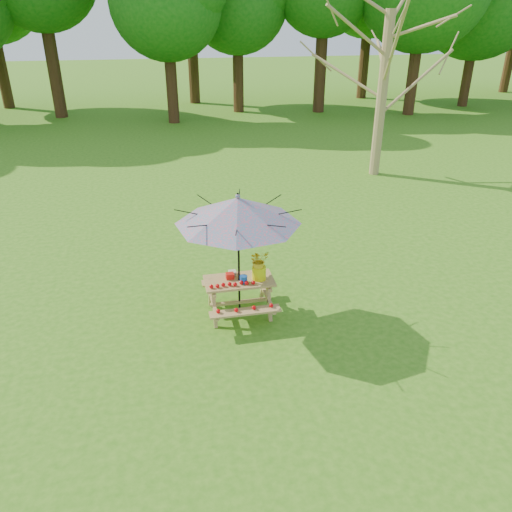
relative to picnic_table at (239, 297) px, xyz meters
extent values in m
plane|color=#347215|center=(1.53, -3.28, -0.33)|extent=(120.00, 120.00, 0.00)
cylinder|color=#9A7954|center=(5.92, 7.56, 2.16)|extent=(0.36, 0.36, 4.97)
cube|color=#A17349|center=(0.00, 0.00, 0.32)|extent=(1.20, 0.62, 0.04)
cube|color=#A17349|center=(0.00, -0.55, 0.03)|extent=(1.20, 0.22, 0.04)
cube|color=#A17349|center=(0.00, 0.55, 0.03)|extent=(1.20, 0.22, 0.04)
cylinder|color=black|center=(0.00, 0.00, 0.80)|extent=(0.04, 0.04, 2.25)
cone|color=teal|center=(0.00, 0.00, 1.62)|extent=(2.48, 2.48, 0.45)
sphere|color=teal|center=(0.00, 0.00, 1.87)|extent=(0.08, 0.08, 0.08)
cube|color=red|center=(-0.15, 0.09, 0.39)|extent=(0.14, 0.12, 0.10)
cylinder|color=#164AB5|center=(0.06, -0.11, 0.41)|extent=(0.13, 0.13, 0.13)
cube|color=beige|center=(-0.08, 0.22, 0.38)|extent=(0.13, 0.13, 0.07)
cylinder|color=yellow|center=(0.34, -0.04, 0.46)|extent=(0.24, 0.24, 0.24)
imported|color=yellow|center=(0.34, -0.04, 0.71)|extent=(0.39, 0.36, 0.36)
camera|label=1|loc=(-1.28, -7.49, 4.51)|focal=35.00mm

